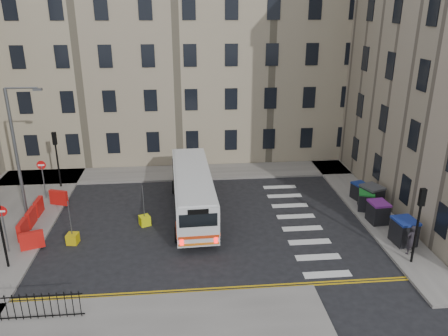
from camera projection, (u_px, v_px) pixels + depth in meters
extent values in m
plane|color=black|center=(234.00, 222.00, 26.99)|extent=(120.00, 120.00, 0.00)
cube|color=slate|center=(146.00, 174.00, 34.46)|extent=(36.00, 3.20, 0.15)
cube|color=slate|center=(351.00, 190.00, 31.48)|extent=(2.40, 26.00, 0.15)
cube|color=slate|center=(5.00, 223.00, 26.67)|extent=(6.00, 22.00, 0.15)
cube|color=gray|center=(135.00, 61.00, 38.03)|extent=(38.00, 10.50, 16.00)
cylinder|color=black|center=(416.00, 234.00, 22.00)|extent=(0.12, 0.12, 3.20)
cube|color=black|center=(422.00, 197.00, 21.28)|extent=(0.28, 0.22, 0.90)
cylinder|color=black|center=(58.00, 166.00, 31.39)|extent=(0.12, 0.12, 3.20)
cube|color=black|center=(54.00, 138.00, 30.67)|extent=(0.28, 0.22, 0.90)
cylinder|color=black|center=(3.00, 239.00, 21.60)|extent=(0.12, 0.12, 3.20)
cylinder|color=#595B5E|center=(16.00, 155.00, 26.26)|extent=(0.20, 0.20, 8.00)
cube|color=#595B5E|center=(4.00, 87.00, 24.83)|extent=(0.50, 0.22, 0.14)
cylinder|color=#595B5E|center=(44.00, 182.00, 29.62)|extent=(0.08, 0.08, 2.40)
cube|color=red|center=(41.00, 161.00, 29.09)|extent=(0.60, 0.04, 0.60)
cylinder|color=#595B5E|center=(5.00, 232.00, 23.09)|extent=(0.08, 0.08, 2.40)
cube|color=red|center=(0.00, 206.00, 22.57)|extent=(0.60, 0.04, 0.60)
cube|color=red|center=(23.00, 229.00, 24.76)|extent=(0.25, 1.25, 1.00)
cube|color=red|center=(31.00, 217.00, 26.16)|extent=(0.25, 1.25, 1.00)
cube|color=red|center=(39.00, 207.00, 27.56)|extent=(0.25, 1.25, 1.00)
cube|color=red|center=(59.00, 198.00, 28.85)|extent=(1.26, 0.66, 1.00)
cube|color=red|center=(32.00, 240.00, 23.63)|extent=(1.26, 0.66, 1.00)
cube|color=silver|center=(193.00, 190.00, 27.60)|extent=(2.64, 10.13, 2.29)
cube|color=black|center=(174.00, 186.00, 27.82)|extent=(0.35, 8.04, 0.91)
cube|color=black|center=(210.00, 184.00, 28.10)|extent=(0.35, 8.04, 0.91)
cube|color=black|center=(188.00, 161.00, 32.20)|extent=(2.01, 0.13, 1.01)
cube|color=black|center=(198.00, 220.00, 22.76)|extent=(2.01, 0.13, 0.73)
cube|color=red|center=(175.00, 199.00, 27.65)|extent=(0.39, 9.87, 0.16)
cube|color=red|center=(211.00, 197.00, 27.93)|extent=(0.39, 9.87, 0.16)
cube|color=#FF0C0C|center=(182.00, 242.00, 23.07)|extent=(0.20, 0.06, 0.37)
cube|color=#FF0C0C|center=(216.00, 240.00, 23.29)|extent=(0.20, 0.06, 0.37)
cylinder|color=black|center=(174.00, 187.00, 31.00)|extent=(0.29, 0.92, 0.91)
cylinder|color=black|center=(206.00, 186.00, 31.28)|extent=(0.29, 0.92, 0.91)
cylinder|color=black|center=(177.00, 235.00, 24.55)|extent=(0.29, 0.92, 0.91)
cylinder|color=black|center=(217.00, 232.00, 24.82)|extent=(0.29, 0.92, 0.91)
cube|color=black|center=(404.00, 232.00, 24.14)|extent=(1.20, 1.35, 1.30)
cube|color=navy|center=(406.00, 221.00, 23.88)|extent=(1.26, 1.41, 0.14)
cube|color=black|center=(378.00, 213.00, 26.48)|extent=(1.08, 1.23, 1.21)
cube|color=#6F217E|center=(379.00, 203.00, 26.25)|extent=(1.14, 1.28, 0.13)
cube|color=black|center=(366.00, 201.00, 28.15)|extent=(1.26, 1.34, 1.12)
cube|color=#1A7727|center=(367.00, 193.00, 27.94)|extent=(1.32, 1.40, 0.12)
cube|color=black|center=(371.00, 197.00, 28.51)|extent=(1.46, 1.56, 1.32)
cube|color=#3C3C3F|center=(373.00, 187.00, 28.26)|extent=(1.54, 1.64, 0.14)
cube|color=black|center=(359.00, 192.00, 29.75)|extent=(1.07, 1.17, 1.02)
cube|color=navy|center=(360.00, 184.00, 29.56)|extent=(1.13, 1.22, 0.11)
imported|color=black|center=(411.00, 240.00, 22.99)|extent=(0.67, 0.51, 1.67)
cube|color=#D6DC0C|center=(145.00, 221.00, 26.54)|extent=(0.79, 0.79, 0.60)
cube|color=#C5A60B|center=(73.00, 239.00, 24.49)|extent=(0.68, 0.68, 0.60)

